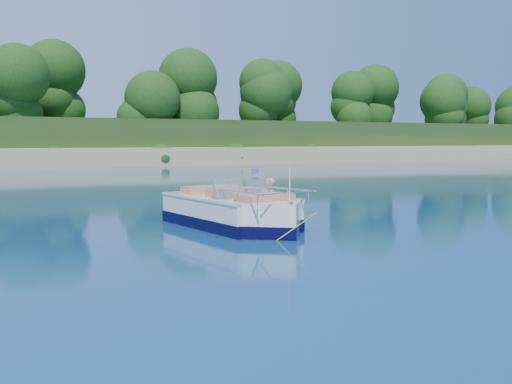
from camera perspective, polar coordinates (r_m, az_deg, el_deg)
ground at (r=12.35m, az=-5.68°, el=-4.93°), size 160.00×160.00×0.00m
shoreline at (r=75.34m, az=-22.29°, el=3.95°), size 170.00×59.00×6.00m
treeline at (r=52.73m, az=-21.06°, el=8.57°), size 150.00×7.12×8.19m
motorboat at (r=14.08m, az=-1.90°, el=-2.22°), size 2.54×5.35×1.80m
tow_tube at (r=15.97m, az=1.25°, el=-2.27°), size 1.62×1.62×0.33m
boy at (r=16.04m, az=1.14°, el=-2.55°), size 0.71×0.96×1.72m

